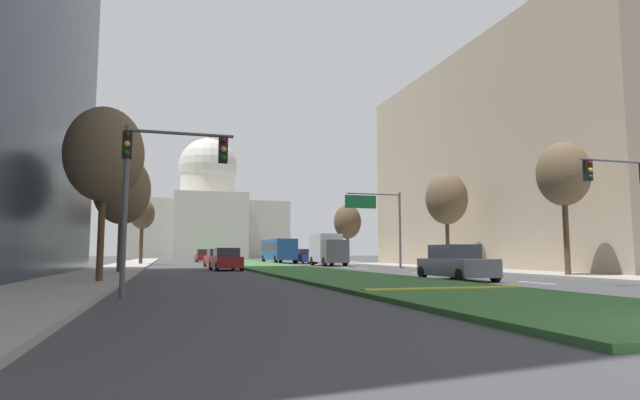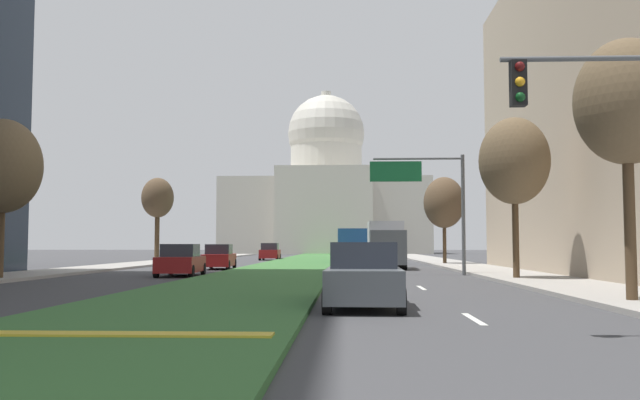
{
  "view_description": "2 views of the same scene",
  "coord_description": "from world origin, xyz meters",
  "px_view_note": "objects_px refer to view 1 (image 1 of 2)",
  "views": [
    {
      "loc": [
        -8.78,
        -5.54,
        1.34
      ],
      "look_at": [
        2.92,
        34.31,
        5.59
      ],
      "focal_mm": 28.83,
      "sensor_mm": 36.0,
      "label": 1
    },
    {
      "loc": [
        4.08,
        -1.34,
        1.66
      ],
      "look_at": [
        1.97,
        48.68,
        4.97
      ],
      "focal_mm": 37.6,
      "sensor_mm": 36.0,
      "label": 2
    }
  ],
  "objects_px": {
    "traffic_light_near_left": "(156,172)",
    "overhead_guide_sign": "(380,214)",
    "street_tree_left_mid": "(122,190)",
    "sedan_very_far": "(203,256)",
    "street_tree_right_near": "(563,175)",
    "sedan_lead_stopped": "(456,264)",
    "sedan_far_horizon": "(306,257)",
    "street_tree_left_near": "(104,155)",
    "box_truck_delivery": "(328,249)",
    "street_tree_left_far": "(142,215)",
    "city_bus": "(278,249)",
    "street_tree_right_far": "(347,222)",
    "capitol_building": "(207,215)",
    "street_tree_right_mid": "(447,199)",
    "sedan_midblock": "(226,260)",
    "sedan_distant": "(217,258)",
    "traffic_light_near_right": "(630,192)"
  },
  "relations": [
    {
      "from": "overhead_guide_sign",
      "to": "box_truck_delivery",
      "type": "distance_m",
      "value": 9.89
    },
    {
      "from": "capitol_building",
      "to": "traffic_light_near_left",
      "type": "height_order",
      "value": "capitol_building"
    },
    {
      "from": "overhead_guide_sign",
      "to": "street_tree_right_mid",
      "type": "distance_m",
      "value": 6.36
    },
    {
      "from": "street_tree_left_near",
      "to": "city_bus",
      "type": "height_order",
      "value": "street_tree_left_near"
    },
    {
      "from": "street_tree_right_near",
      "to": "box_truck_delivery",
      "type": "height_order",
      "value": "street_tree_right_near"
    },
    {
      "from": "street_tree_left_near",
      "to": "box_truck_delivery",
      "type": "height_order",
      "value": "street_tree_left_near"
    },
    {
      "from": "capitol_building",
      "to": "sedan_lead_stopped",
      "type": "height_order",
      "value": "capitol_building"
    },
    {
      "from": "capitol_building",
      "to": "street_tree_left_far",
      "type": "xyz_separation_m",
      "value": [
        -11.67,
        -68.84,
        -4.97
      ]
    },
    {
      "from": "street_tree_left_mid",
      "to": "city_bus",
      "type": "height_order",
      "value": "street_tree_left_mid"
    },
    {
      "from": "sedan_distant",
      "to": "sedan_very_far",
      "type": "bearing_deg",
      "value": 89.18
    },
    {
      "from": "overhead_guide_sign",
      "to": "sedan_midblock",
      "type": "distance_m",
      "value": 13.74
    },
    {
      "from": "street_tree_left_mid",
      "to": "sedan_distant",
      "type": "xyz_separation_m",
      "value": [
        7.18,
        14.56,
        -4.43
      ]
    },
    {
      "from": "traffic_light_near_right",
      "to": "sedan_far_horizon",
      "type": "height_order",
      "value": "traffic_light_near_right"
    },
    {
      "from": "street_tree_left_mid",
      "to": "street_tree_right_far",
      "type": "relative_size",
      "value": 1.05
    },
    {
      "from": "street_tree_left_mid",
      "to": "sedan_distant",
      "type": "bearing_deg",
      "value": 63.74
    },
    {
      "from": "street_tree_left_far",
      "to": "sedan_midblock",
      "type": "distance_m",
      "value": 21.52
    },
    {
      "from": "street_tree_right_near",
      "to": "sedan_far_horizon",
      "type": "height_order",
      "value": "street_tree_right_near"
    },
    {
      "from": "street_tree_left_far",
      "to": "street_tree_left_near",
      "type": "bearing_deg",
      "value": -89.82
    },
    {
      "from": "overhead_guide_sign",
      "to": "sedan_far_horizon",
      "type": "xyz_separation_m",
      "value": [
        -1.3,
        19.72,
        -3.81
      ]
    },
    {
      "from": "street_tree_left_mid",
      "to": "sedan_very_far",
      "type": "distance_m",
      "value": 41.33
    },
    {
      "from": "sedan_lead_stopped",
      "to": "sedan_far_horizon",
      "type": "bearing_deg",
      "value": 86.02
    },
    {
      "from": "street_tree_right_near",
      "to": "street_tree_right_far",
      "type": "relative_size",
      "value": 1.04
    },
    {
      "from": "capitol_building",
      "to": "street_tree_left_far",
      "type": "height_order",
      "value": "capitol_building"
    },
    {
      "from": "overhead_guide_sign",
      "to": "street_tree_right_near",
      "type": "height_order",
      "value": "street_tree_right_near"
    },
    {
      "from": "sedan_very_far",
      "to": "box_truck_delivery",
      "type": "xyz_separation_m",
      "value": [
        10.75,
        -24.67,
        0.84
      ]
    },
    {
      "from": "street_tree_left_mid",
      "to": "box_truck_delivery",
      "type": "xyz_separation_m",
      "value": [
        18.31,
        15.74,
        -3.54
      ]
    },
    {
      "from": "box_truck_delivery",
      "to": "sedan_very_far",
      "type": "bearing_deg",
      "value": 113.55
    },
    {
      "from": "street_tree_right_mid",
      "to": "city_bus",
      "type": "distance_m",
      "value": 30.09
    },
    {
      "from": "street_tree_left_far",
      "to": "sedan_midblock",
      "type": "xyz_separation_m",
      "value": [
        7.0,
        -19.82,
        -4.63
      ]
    },
    {
      "from": "traffic_light_near_left",
      "to": "street_tree_left_mid",
      "type": "distance_m",
      "value": 17.85
    },
    {
      "from": "traffic_light_near_left",
      "to": "street_tree_right_mid",
      "type": "relative_size",
      "value": 0.69
    },
    {
      "from": "box_truck_delivery",
      "to": "street_tree_left_far",
      "type": "bearing_deg",
      "value": 153.68
    },
    {
      "from": "overhead_guide_sign",
      "to": "street_tree_left_near",
      "type": "height_order",
      "value": "street_tree_left_near"
    },
    {
      "from": "capitol_building",
      "to": "street_tree_left_mid",
      "type": "height_order",
      "value": "capitol_building"
    },
    {
      "from": "street_tree_right_mid",
      "to": "sedan_lead_stopped",
      "type": "relative_size",
      "value": 1.62
    },
    {
      "from": "street_tree_right_far",
      "to": "sedan_very_far",
      "type": "xyz_separation_m",
      "value": [
        -15.95,
        16.0,
        -4.17
      ]
    },
    {
      "from": "street_tree_right_far",
      "to": "sedan_very_far",
      "type": "relative_size",
      "value": 1.51
    },
    {
      "from": "street_tree_right_far",
      "to": "sedan_midblock",
      "type": "distance_m",
      "value": 25.83
    },
    {
      "from": "traffic_light_near_right",
      "to": "street_tree_left_near",
      "type": "relative_size",
      "value": 0.68
    },
    {
      "from": "traffic_light_near_left",
      "to": "overhead_guide_sign",
      "type": "xyz_separation_m",
      "value": [
        17.68,
        24.1,
        0.83
      ]
    },
    {
      "from": "street_tree_left_mid",
      "to": "sedan_midblock",
      "type": "xyz_separation_m",
      "value": [
        7.02,
        4.97,
        -4.43
      ]
    },
    {
      "from": "capitol_building",
      "to": "overhead_guide_sign",
      "type": "distance_m",
      "value": 87.75
    },
    {
      "from": "capitol_building",
      "to": "sedan_very_far",
      "type": "xyz_separation_m",
      "value": [
        -4.13,
        -53.22,
        -9.55
      ]
    },
    {
      "from": "box_truck_delivery",
      "to": "street_tree_right_near",
      "type": "bearing_deg",
      "value": -79.1
    },
    {
      "from": "sedan_distant",
      "to": "sedan_far_horizon",
      "type": "distance_m",
      "value": 16.46
    },
    {
      "from": "capitol_building",
      "to": "street_tree_right_far",
      "type": "relative_size",
      "value": 5.22
    },
    {
      "from": "overhead_guide_sign",
      "to": "street_tree_right_near",
      "type": "distance_m",
      "value": 17.94
    },
    {
      "from": "overhead_guide_sign",
      "to": "sedan_distant",
      "type": "xyz_separation_m",
      "value": [
        -12.95,
        8.09,
        -3.84
      ]
    },
    {
      "from": "sedan_very_far",
      "to": "street_tree_right_near",
      "type": "bearing_deg",
      "value": -72.83
    },
    {
      "from": "capitol_building",
      "to": "street_tree_right_mid",
      "type": "bearing_deg",
      "value": -82.79
    }
  ]
}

